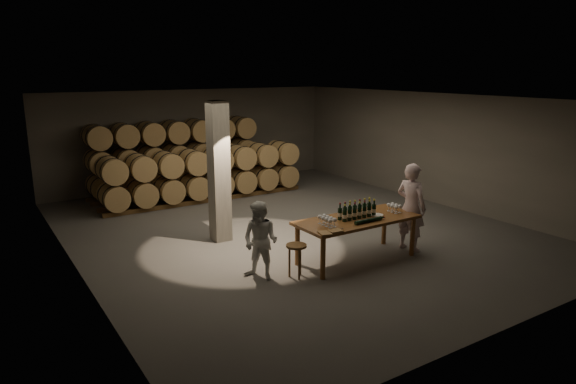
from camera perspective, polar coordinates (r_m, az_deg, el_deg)
room at (r=11.69m, az=-7.68°, el=2.19°), size 12.00×12.00×12.00m
tasting_table at (r=10.62m, az=7.67°, el=-3.45°), size 2.60×1.10×0.90m
barrel_stack_back at (r=16.62m, az=-12.41°, el=3.98°), size 5.48×0.95×2.31m
barrel_stack_front at (r=15.55m, az=-9.17°, el=2.09°), size 6.26×0.95×1.57m
bottle_cluster at (r=10.60m, az=7.69°, el=-2.18°), size 0.87×0.24×0.36m
lying_bottles at (r=10.34m, az=8.97°, el=-3.14°), size 0.77×0.08×0.08m
glass_cluster_left at (r=10.03m, az=4.37°, el=-2.98°), size 0.20×0.42×0.18m
glass_cluster_right at (r=11.16m, az=11.73°, el=-1.53°), size 0.20×0.31×0.18m
plate at (r=10.87m, az=9.87°, el=-2.52°), size 0.26×0.26×0.01m
notebook_near at (r=9.69m, az=5.26°, el=-4.32°), size 0.26×0.21×0.03m
notebook_corner at (r=9.57m, az=4.12°, el=-4.57°), size 0.27×0.31×0.02m
pen at (r=9.83m, az=5.88°, el=-4.14°), size 0.14×0.04×0.01m
stool at (r=9.75m, az=0.93°, el=-6.53°), size 0.39×0.39×0.65m
person_man at (r=11.40m, az=13.51°, el=-1.64°), size 0.59×0.78×1.93m
person_woman at (r=9.64m, az=-3.08°, el=-5.44°), size 0.85×0.91×1.50m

